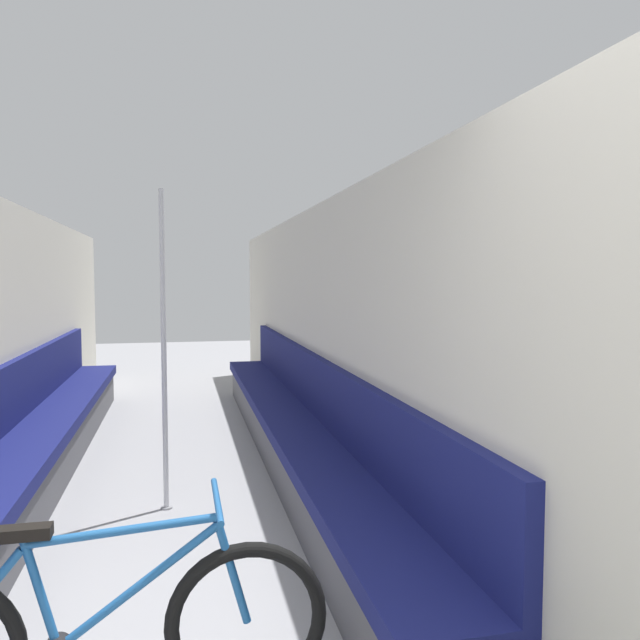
% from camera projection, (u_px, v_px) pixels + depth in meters
% --- Properties ---
extents(wall_right, '(0.10, 11.11, 2.23)m').
position_uv_depth(wall_right, '(331.00, 339.00, 5.07)').
color(wall_right, beige).
rests_on(wall_right, ground).
extents(bench_seat_row_left, '(0.49, 6.77, 0.96)m').
position_uv_depth(bench_seat_row_left, '(36.00, 445.00, 4.85)').
color(bench_seat_row_left, '#4C4C51').
rests_on(bench_seat_row_left, ground).
extents(bench_seat_row_right, '(0.49, 6.77, 0.96)m').
position_uv_depth(bench_seat_row_right, '(294.00, 431.00, 5.30)').
color(bench_seat_row_right, '#4C4C51').
rests_on(bench_seat_row_right, ground).
extents(bicycle, '(1.69, 0.46, 0.80)m').
position_uv_depth(bicycle, '(97.00, 634.00, 2.24)').
color(bicycle, black).
rests_on(bicycle, ground).
extents(grab_pole_near, '(0.08, 0.08, 2.21)m').
position_uv_depth(grab_pole_near, '(164.00, 355.00, 4.28)').
color(grab_pole_near, gray).
rests_on(grab_pole_near, ground).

